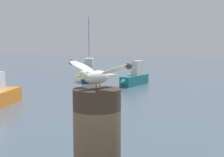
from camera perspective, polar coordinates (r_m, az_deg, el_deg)
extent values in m
cylinder|color=#C66F60|center=(2.40, -2.78, -1.33)|extent=(0.01, 0.01, 0.04)
cylinder|color=#C66F60|center=(2.38, -2.17, -1.41)|extent=(0.01, 0.01, 0.04)
ellipsoid|color=silver|center=(2.38, -2.66, 0.22)|extent=(0.15, 0.25, 0.10)
sphere|color=silver|center=(2.28, -5.04, 0.64)|extent=(0.06, 0.06, 0.06)
cone|color=gold|center=(2.25, -6.07, 0.43)|extent=(0.03, 0.05, 0.02)
cube|color=silver|center=(2.48, -0.26, 0.61)|extent=(0.10, 0.09, 0.01)
ellipsoid|color=silver|center=(2.50, -5.32, 2.09)|extent=(0.28, 0.19, 0.10)
sphere|color=#393939|center=(2.59, -7.06, 2.83)|extent=(0.04, 0.04, 0.04)
ellipsoid|color=silver|center=(2.25, 0.65, 1.63)|extent=(0.28, 0.19, 0.10)
sphere|color=#393939|center=(2.17, 2.95, 2.16)|extent=(0.04, 0.04, 0.04)
cube|color=#1E7075|center=(22.27, 3.94, -0.31)|extent=(1.01, 2.89, 0.67)
cone|color=#1E7075|center=(20.90, 1.85, -0.66)|extent=(0.69, 0.69, 0.63)
cube|color=silver|center=(22.56, 4.48, 1.87)|extent=(0.59, 1.02, 0.97)
cube|color=navy|center=(24.99, -3.96, 0.43)|extent=(2.62, 3.98, 0.67)
cone|color=navy|center=(27.20, -3.71, 1.01)|extent=(1.10, 1.10, 0.82)
cube|color=silver|center=(24.67, -4.00, 2.33)|extent=(1.09, 1.41, 1.02)
cylinder|color=#A5A5A8|center=(24.61, -4.04, 7.05)|extent=(0.08, 0.08, 3.03)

